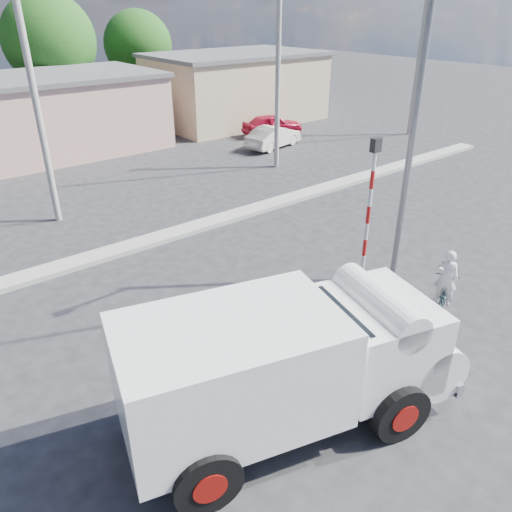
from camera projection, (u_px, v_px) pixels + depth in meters
ground_plane at (320, 353)px, 11.88m from camera, size 120.00×120.00×0.00m
median at (156, 239)px, 17.38m from camera, size 40.00×0.80×0.16m
truck at (294, 361)px, 9.30m from camera, size 6.88×4.01×2.68m
bicycle at (442, 298)px, 13.21m from camera, size 1.85×1.27×0.92m
cyclist at (444, 287)px, 13.07m from camera, size 0.57×0.67×1.56m
car_cream at (274, 137)px, 28.23m from camera, size 3.89×2.05×1.22m
car_red at (272, 125)px, 30.84m from camera, size 4.00×2.25×1.28m
traffic_pole at (370, 203)px, 13.51m from camera, size 0.28×0.18×4.36m
streetlight at (412, 111)px, 12.75m from camera, size 2.34×0.22×9.00m
building_row at (44, 112)px, 26.76m from camera, size 37.80×7.30×4.44m
utility_poles at (170, 95)px, 20.15m from camera, size 35.40×0.24×8.00m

